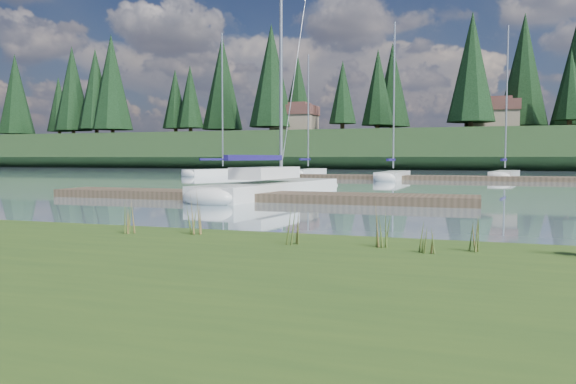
% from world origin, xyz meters
% --- Properties ---
extents(ground, '(200.00, 200.00, 0.00)m').
position_xyz_m(ground, '(0.00, 30.00, 0.00)').
color(ground, '#809BAB').
rests_on(ground, ground).
extents(bank, '(60.00, 9.00, 0.35)m').
position_xyz_m(bank, '(0.00, -6.00, 0.17)').
color(bank, '#314D19').
rests_on(bank, ground).
extents(ridge, '(200.00, 20.00, 5.00)m').
position_xyz_m(ridge, '(0.00, 73.00, 2.50)').
color(ridge, '#1E3319').
rests_on(ridge, ground).
extents(sailboat_main, '(3.44, 10.40, 14.55)m').
position_xyz_m(sailboat_main, '(-3.90, 12.00, 0.42)').
color(sailboat_main, silver).
rests_on(sailboat_main, ground).
extents(dock_near, '(16.00, 2.00, 0.30)m').
position_xyz_m(dock_near, '(-4.00, 9.00, 0.15)').
color(dock_near, '#4C3D2C').
rests_on(dock_near, ground).
extents(dock_far, '(26.00, 2.20, 0.30)m').
position_xyz_m(dock_far, '(2.00, 30.00, 0.15)').
color(dock_far, '#4C3D2C').
rests_on(dock_far, ground).
extents(sailboat_bg_0, '(4.99, 8.44, 12.27)m').
position_xyz_m(sailboat_bg_0, '(-16.64, 34.79, 0.32)').
color(sailboat_bg_0, silver).
rests_on(sailboat_bg_0, ground).
extents(sailboat_bg_1, '(1.72, 7.03, 10.52)m').
position_xyz_m(sailboat_bg_1, '(-9.99, 37.28, 0.33)').
color(sailboat_bg_1, silver).
rests_on(sailboat_bg_1, ground).
extents(sailboat_bg_2, '(1.69, 7.36, 11.06)m').
position_xyz_m(sailboat_bg_2, '(-1.70, 30.38, 0.33)').
color(sailboat_bg_2, silver).
rests_on(sailboat_bg_2, ground).
extents(sailboat_bg_3, '(2.59, 7.75, 11.23)m').
position_xyz_m(sailboat_bg_3, '(5.91, 34.75, 0.33)').
color(sailboat_bg_3, silver).
rests_on(sailboat_bg_3, ground).
extents(weed_0, '(0.17, 0.14, 0.71)m').
position_xyz_m(weed_0, '(-0.38, -2.11, 0.65)').
color(weed_0, '#475B23').
rests_on(weed_0, bank).
extents(weed_1, '(0.17, 0.14, 0.58)m').
position_xyz_m(weed_1, '(1.46, -2.63, 0.59)').
color(weed_1, '#475B23').
rests_on(weed_1, bank).
extents(weed_2, '(0.17, 0.14, 0.75)m').
position_xyz_m(weed_2, '(2.65, -2.48, 0.66)').
color(weed_2, '#475B23').
rests_on(weed_2, bank).
extents(weed_3, '(0.17, 0.14, 0.58)m').
position_xyz_m(weed_3, '(-1.41, -2.38, 0.59)').
color(weed_3, '#475B23').
rests_on(weed_3, bank).
extents(weed_4, '(0.17, 0.14, 0.52)m').
position_xyz_m(weed_4, '(3.27, -2.77, 0.57)').
color(weed_4, '#475B23').
rests_on(weed_4, bank).
extents(weed_5, '(0.17, 0.14, 0.56)m').
position_xyz_m(weed_5, '(3.79, -2.42, 0.58)').
color(weed_5, '#475B23').
rests_on(weed_5, bank).
extents(mud_lip, '(60.00, 0.50, 0.14)m').
position_xyz_m(mud_lip, '(0.00, -1.60, 0.07)').
color(mud_lip, '#33281C').
rests_on(mud_lip, ground).
extents(conifer_0, '(5.72, 5.72, 14.15)m').
position_xyz_m(conifer_0, '(-55.00, 67.00, 12.64)').
color(conifer_0, '#382619').
rests_on(conifer_0, ridge).
extents(conifer_1, '(4.40, 4.40, 11.30)m').
position_xyz_m(conifer_1, '(-40.00, 71.00, 11.28)').
color(conifer_1, '#382619').
rests_on(conifer_1, ridge).
extents(conifer_2, '(6.60, 6.60, 16.05)m').
position_xyz_m(conifer_2, '(-25.00, 68.00, 13.54)').
color(conifer_2, '#382619').
rests_on(conifer_2, ridge).
extents(conifer_3, '(4.84, 4.84, 12.25)m').
position_xyz_m(conifer_3, '(-10.00, 72.00, 11.74)').
color(conifer_3, '#382619').
rests_on(conifer_3, ridge).
extents(conifer_4, '(6.16, 6.16, 15.10)m').
position_xyz_m(conifer_4, '(3.00, 66.00, 13.09)').
color(conifer_4, '#382619').
rests_on(conifer_4, ridge).
extents(conifer_5, '(3.96, 3.96, 10.35)m').
position_xyz_m(conifer_5, '(15.00, 70.00, 10.83)').
color(conifer_5, '#382619').
rests_on(conifer_5, ridge).
extents(house_0, '(6.30, 5.30, 4.65)m').
position_xyz_m(house_0, '(-22.00, 70.00, 7.31)').
color(house_0, gray).
rests_on(house_0, ridge).
extents(house_1, '(6.30, 5.30, 4.65)m').
position_xyz_m(house_1, '(6.00, 71.00, 7.31)').
color(house_1, gray).
rests_on(house_1, ridge).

